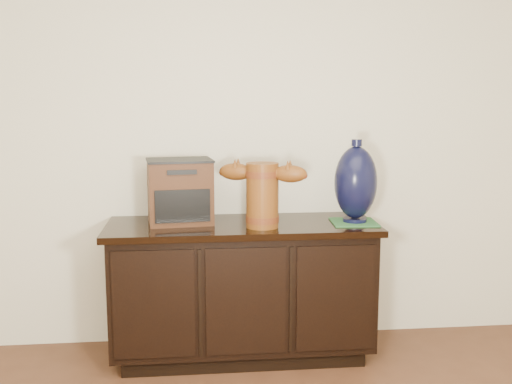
{
  "coord_description": "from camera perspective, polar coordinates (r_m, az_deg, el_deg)",
  "views": [
    {
      "loc": [
        -0.26,
        -0.95,
        1.43
      ],
      "look_at": [
        0.07,
        2.18,
        0.93
      ],
      "focal_mm": 42.0,
      "sensor_mm": 36.0,
      "label": 1
    }
  ],
  "objects": [
    {
      "name": "sideboard",
      "position": [
        3.35,
        -1.34,
        -9.18
      ],
      "size": [
        1.46,
        0.56,
        0.75
      ],
      "color": "black",
      "rests_on": "ground"
    },
    {
      "name": "green_mat",
      "position": [
        3.31,
        9.3,
        -2.85
      ],
      "size": [
        0.25,
        0.25,
        0.01
      ],
      "primitive_type": "cube",
      "rotation": [
        0.0,
        0.0,
        -0.06
      ],
      "color": "#2D6433",
      "rests_on": "sideboard"
    },
    {
      "name": "tv_radio",
      "position": [
        3.27,
        -7.26,
        0.08
      ],
      "size": [
        0.38,
        0.32,
        0.35
      ],
      "rotation": [
        0.0,
        0.0,
        0.11
      ],
      "color": "#412210",
      "rests_on": "sideboard"
    },
    {
      "name": "spray_can",
      "position": [
        3.29,
        -6.09,
        -1.28
      ],
      "size": [
        0.06,
        0.06,
        0.19
      ],
      "color": "#560F0E",
      "rests_on": "sideboard"
    },
    {
      "name": "room",
      "position": [
        0.99,
        9.09,
        1.49
      ],
      "size": [
        5.0,
        5.0,
        5.0
      ],
      "color": "#4E2D1A",
      "rests_on": "ground"
    },
    {
      "name": "terracotta_vessel",
      "position": [
        3.12,
        0.61,
        0.08
      ],
      "size": [
        0.47,
        0.27,
        0.34
      ],
      "rotation": [
        0.0,
        0.0,
        -0.41
      ],
      "color": "brown",
      "rests_on": "sideboard"
    },
    {
      "name": "lamp_base",
      "position": [
        3.27,
        9.47,
        0.87
      ],
      "size": [
        0.25,
        0.25,
        0.45
      ],
      "rotation": [
        0.0,
        0.0,
        -0.06
      ],
      "color": "black",
      "rests_on": "green_mat"
    }
  ]
}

